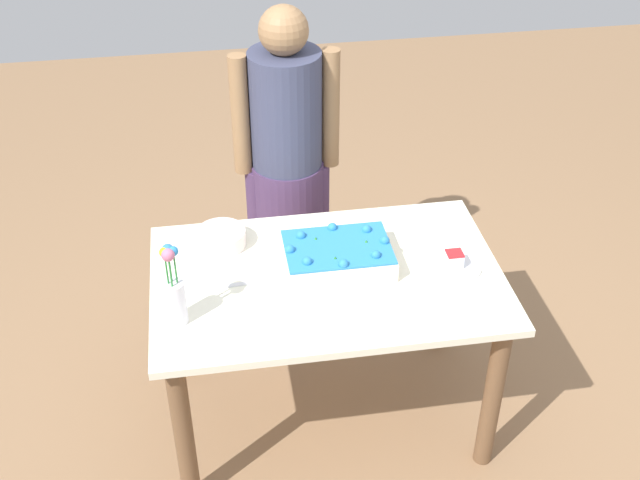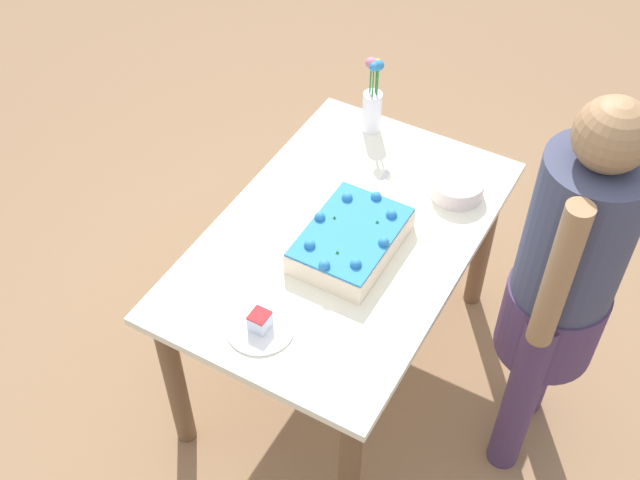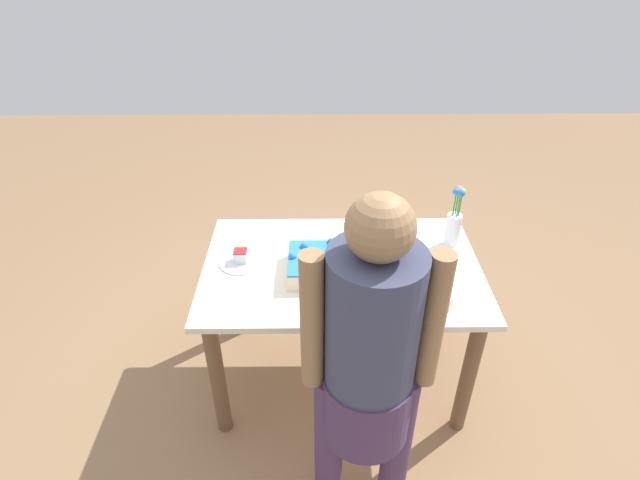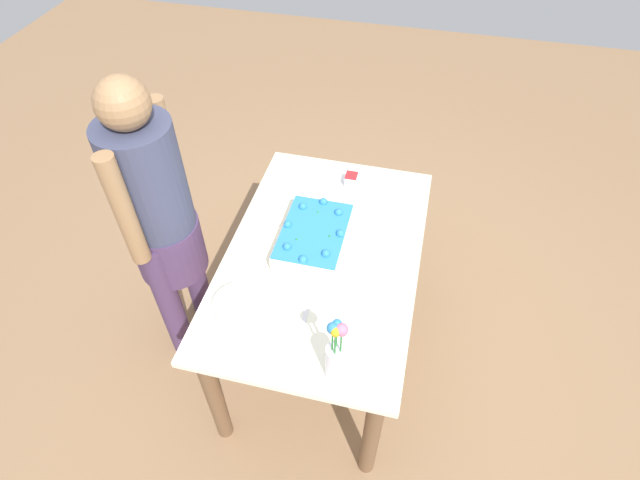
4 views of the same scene
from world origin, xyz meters
TOP-DOWN VIEW (x-y plane):
  - ground_plane at (0.00, 0.00)m, footprint 8.00×8.00m
  - dining_table at (0.00, 0.00)m, footprint 1.28×0.82m
  - sheet_cake at (-0.05, -0.05)m, footprint 0.40×0.27m
  - serving_plate_with_slice at (-0.47, 0.03)m, footprint 0.21×0.21m
  - cake_knife at (0.37, 0.01)m, footprint 0.23×0.04m
  - flower_vase at (0.54, 0.17)m, footprint 0.07×0.07m
  - fruit_bowl at (0.37, -0.25)m, footprint 0.19×0.19m
  - person_standing at (0.06, -0.71)m, footprint 0.45×0.31m

SIDE VIEW (x-z plane):
  - ground_plane at x=0.00m, z-range 0.00..0.00m
  - dining_table at x=0.00m, z-range 0.24..0.97m
  - cake_knife at x=0.37m, z-range 0.73..0.73m
  - serving_plate_with_slice at x=-0.47m, z-range 0.71..0.78m
  - fruit_bowl at x=0.37m, z-range 0.73..0.79m
  - sheet_cake at x=-0.05m, z-range 0.72..0.83m
  - flower_vase at x=0.54m, z-range 0.70..1.01m
  - person_standing at x=0.06m, z-range 0.11..1.60m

